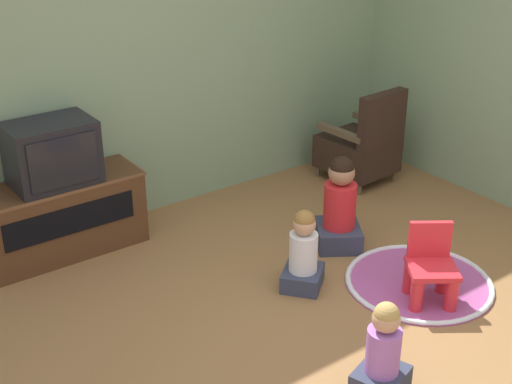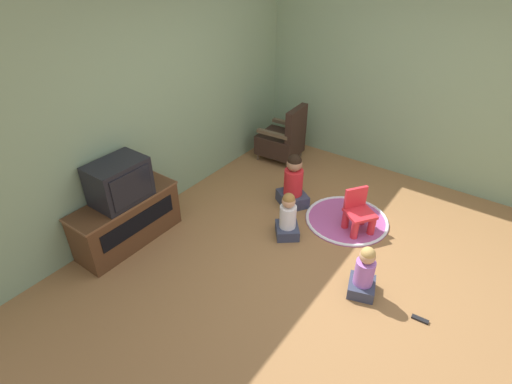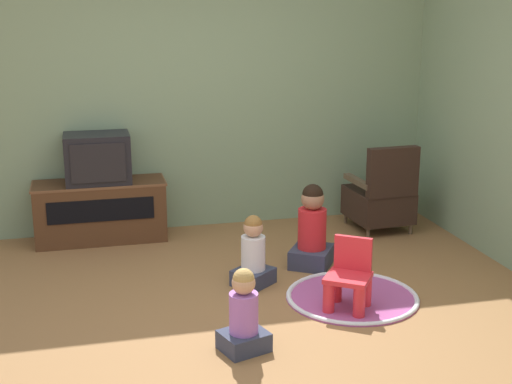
{
  "view_description": "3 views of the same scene",
  "coord_description": "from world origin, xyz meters",
  "px_view_note": "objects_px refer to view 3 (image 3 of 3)",
  "views": [
    {
      "loc": [
        -2.5,
        -2.51,
        2.63
      ],
      "look_at": [
        -0.26,
        0.58,
        0.84
      ],
      "focal_mm": 50.0,
      "sensor_mm": 36.0,
      "label": 1
    },
    {
      "loc": [
        -2.97,
        -1.2,
        2.96
      ],
      "look_at": [
        -0.11,
        0.87,
        0.65
      ],
      "focal_mm": 28.0,
      "sensor_mm": 36.0,
      "label": 2
    },
    {
      "loc": [
        -1.08,
        -4.49,
        2.18
      ],
      "look_at": [
        0.17,
        0.54,
        0.78
      ],
      "focal_mm": 50.0,
      "sensor_mm": 36.0,
      "label": 3
    }
  ],
  "objects_px": {
    "television": "(97,158)",
    "child_watching_left": "(312,231)",
    "black_armchair": "(381,198)",
    "child_watching_center": "(244,315)",
    "child_watching_right": "(253,255)",
    "yellow_kid_chair": "(349,282)",
    "tv_cabinet": "(101,210)"
  },
  "relations": [
    {
      "from": "television",
      "to": "child_watching_left",
      "type": "height_order",
      "value": "television"
    },
    {
      "from": "black_armchair",
      "to": "child_watching_center",
      "type": "relative_size",
      "value": 1.55
    },
    {
      "from": "child_watching_right",
      "to": "yellow_kid_chair",
      "type": "bearing_deg",
      "value": -86.43
    },
    {
      "from": "child_watching_left",
      "to": "child_watching_right",
      "type": "xyz_separation_m",
      "value": [
        -0.58,
        -0.28,
        -0.06
      ]
    },
    {
      "from": "child_watching_center",
      "to": "tv_cabinet",
      "type": "bearing_deg",
      "value": 89.97
    },
    {
      "from": "yellow_kid_chair",
      "to": "child_watching_right",
      "type": "xyz_separation_m",
      "value": [
        -0.56,
        0.61,
        0.04
      ]
    },
    {
      "from": "child_watching_left",
      "to": "child_watching_right",
      "type": "bearing_deg",
      "value": 149.16
    },
    {
      "from": "child_watching_center",
      "to": "child_watching_right",
      "type": "distance_m",
      "value": 1.1
    },
    {
      "from": "tv_cabinet",
      "to": "child_watching_center",
      "type": "xyz_separation_m",
      "value": [
        0.81,
        -2.44,
        -0.05
      ]
    },
    {
      "from": "child_watching_center",
      "to": "child_watching_right",
      "type": "relative_size",
      "value": 0.98
    },
    {
      "from": "television",
      "to": "child_watching_left",
      "type": "distance_m",
      "value": 2.08
    },
    {
      "from": "yellow_kid_chair",
      "to": "tv_cabinet",
      "type": "bearing_deg",
      "value": 165.17
    },
    {
      "from": "tv_cabinet",
      "to": "child_watching_left",
      "type": "distance_m",
      "value": 2.03
    },
    {
      "from": "child_watching_left",
      "to": "child_watching_center",
      "type": "height_order",
      "value": "child_watching_left"
    },
    {
      "from": "child_watching_right",
      "to": "television",
      "type": "bearing_deg",
      "value": 90.1
    },
    {
      "from": "tv_cabinet",
      "to": "child_watching_left",
      "type": "bearing_deg",
      "value": -33.13
    },
    {
      "from": "child_watching_right",
      "to": "child_watching_center",
      "type": "bearing_deg",
      "value": -145.8
    },
    {
      "from": "yellow_kid_chair",
      "to": "child_watching_center",
      "type": "distance_m",
      "value": 0.98
    },
    {
      "from": "tv_cabinet",
      "to": "child_watching_center",
      "type": "distance_m",
      "value": 2.57
    },
    {
      "from": "tv_cabinet",
      "to": "child_watching_center",
      "type": "height_order",
      "value": "tv_cabinet"
    },
    {
      "from": "television",
      "to": "yellow_kid_chair",
      "type": "xyz_separation_m",
      "value": [
        1.69,
        -2.0,
        -0.58
      ]
    },
    {
      "from": "child_watching_left",
      "to": "child_watching_right",
      "type": "distance_m",
      "value": 0.64
    },
    {
      "from": "black_armchair",
      "to": "television",
      "type": "bearing_deg",
      "value": -10.88
    },
    {
      "from": "child_watching_right",
      "to": "tv_cabinet",
      "type": "bearing_deg",
      "value": 89.93
    },
    {
      "from": "black_armchair",
      "to": "yellow_kid_chair",
      "type": "bearing_deg",
      "value": 56.03
    },
    {
      "from": "child_watching_center",
      "to": "child_watching_right",
      "type": "height_order",
      "value": "child_watching_right"
    },
    {
      "from": "child_watching_left",
      "to": "television",
      "type": "bearing_deg",
      "value": 90.12
    },
    {
      "from": "television",
      "to": "black_armchair",
      "type": "height_order",
      "value": "television"
    },
    {
      "from": "black_armchair",
      "to": "child_watching_left",
      "type": "relative_size",
      "value": 1.21
    },
    {
      "from": "yellow_kid_chair",
      "to": "child_watching_right",
      "type": "distance_m",
      "value": 0.83
    },
    {
      "from": "tv_cabinet",
      "to": "yellow_kid_chair",
      "type": "bearing_deg",
      "value": -49.93
    },
    {
      "from": "tv_cabinet",
      "to": "child_watching_center",
      "type": "bearing_deg",
      "value": -71.76
    }
  ]
}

